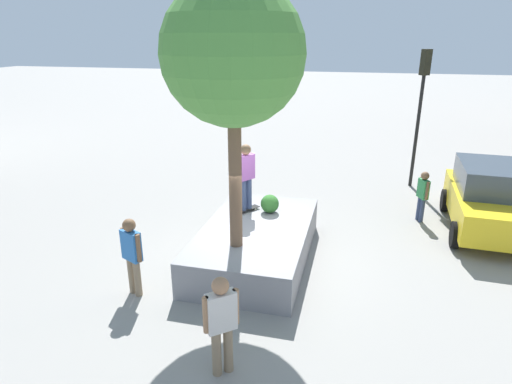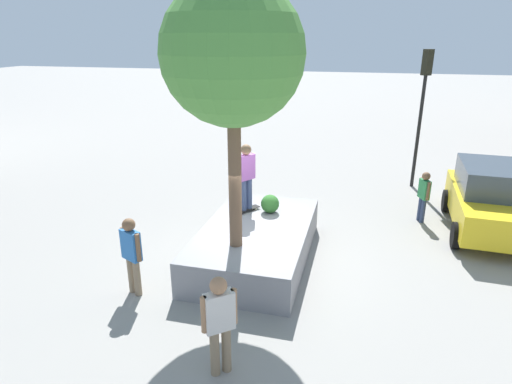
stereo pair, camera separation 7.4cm
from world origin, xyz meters
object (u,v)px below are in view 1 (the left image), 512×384
object	(u,v)px
skateboarder	(246,173)
pedestrian_crossing	(132,252)
passerby_with_bag	(423,193)
bystander_watching	(221,320)
plaza_tree	(233,55)
skateboard	(246,210)
taxi_cab	(486,198)
traffic_light_median	(421,96)
planter_ledge	(256,242)

from	to	relation	value
skateboarder	pedestrian_crossing	xyz separation A→B (m)	(3.03, -1.65, -0.93)
passerby_with_bag	bystander_watching	distance (m)	8.29
plaza_tree	bystander_watching	bearing A→B (deg)	11.74
pedestrian_crossing	passerby_with_bag	bearing A→B (deg)	131.41
skateboarder	skateboard	bearing A→B (deg)	26.57
skateboard	pedestrian_crossing	world-z (taller)	pedestrian_crossing
plaza_tree	taxi_cab	distance (m)	8.35
passerby_with_bag	pedestrian_crossing	size ratio (longest dim) A/B	0.88
traffic_light_median	bystander_watching	xyz separation A→B (m)	(10.69, -3.82, -2.24)
planter_ledge	taxi_cab	xyz separation A→B (m)	(-3.17, 5.85, 0.54)
taxi_cab	traffic_light_median	size ratio (longest dim) A/B	0.87
pedestrian_crossing	bystander_watching	distance (m)	3.09
taxi_cab	passerby_with_bag	world-z (taller)	taxi_cab
skateboarder	pedestrian_crossing	world-z (taller)	skateboarder
skateboarder	bystander_watching	bearing A→B (deg)	10.49
plaza_tree	traffic_light_median	size ratio (longest dim) A/B	1.13
skateboard	traffic_light_median	size ratio (longest dim) A/B	0.16
bystander_watching	taxi_cab	bearing A→B (deg)	142.46
plaza_tree	pedestrian_crossing	xyz separation A→B (m)	(1.12, -1.94, -3.88)
planter_ledge	pedestrian_crossing	world-z (taller)	pedestrian_crossing
pedestrian_crossing	taxi_cab	bearing A→B (deg)	123.73
planter_ledge	passerby_with_bag	world-z (taller)	passerby_with_bag
skateboarder	bystander_watching	xyz separation A→B (m)	(4.79, 0.89, -0.91)
plaza_tree	taxi_cab	world-z (taller)	plaza_tree
taxi_cab	traffic_light_median	distance (m)	4.57
skateboard	taxi_cab	world-z (taller)	taxi_cab
planter_ledge	plaza_tree	size ratio (longest dim) A/B	0.81
skateboard	pedestrian_crossing	xyz separation A→B (m)	(3.03, -1.65, 0.10)
pedestrian_crossing	traffic_light_median	bearing A→B (deg)	144.56
traffic_light_median	planter_ledge	bearing A→B (deg)	-31.96
skateboarder	pedestrian_crossing	bearing A→B (deg)	-28.57
taxi_cab	skateboarder	bearing A→B (deg)	-70.06
skateboard	taxi_cab	bearing A→B (deg)	109.94
planter_ledge	bystander_watching	bearing A→B (deg)	5.90
planter_ledge	traffic_light_median	distance (m)	8.47
passerby_with_bag	skateboard	bearing A→B (deg)	-61.35
planter_ledge	traffic_light_median	bearing A→B (deg)	148.04
plaza_tree	bystander_watching	size ratio (longest dim) A/B	3.07
skateboarder	planter_ledge	bearing A→B (deg)	28.97
skateboard	taxi_cab	distance (m)	6.74
traffic_light_median	passerby_with_bag	bearing A→B (deg)	-0.11
plaza_tree	traffic_light_median	world-z (taller)	plaza_tree
skateboarder	taxi_cab	bearing A→B (deg)	109.94
plaza_tree	bystander_watching	xyz separation A→B (m)	(2.88, 0.60, -3.86)
taxi_cab	passerby_with_bag	size ratio (longest dim) A/B	2.73
traffic_light_median	skateboarder	bearing A→B (deg)	-38.58
plaza_tree	skateboarder	xyz separation A→B (m)	(-1.91, -0.29, -2.96)
bystander_watching	skateboarder	bearing A→B (deg)	-169.51
skateboarder	traffic_light_median	distance (m)	7.66
skateboard	traffic_light_median	distance (m)	7.90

